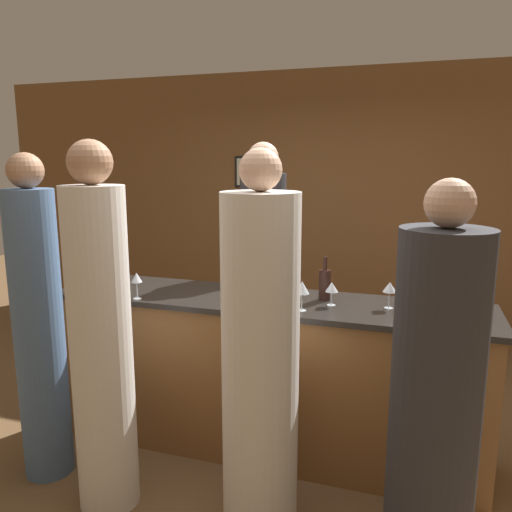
# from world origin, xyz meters

# --- Properties ---
(ground_plane) EXTENTS (14.00, 14.00, 0.00)m
(ground_plane) POSITION_xyz_m (0.00, 0.00, 0.00)
(ground_plane) COLOR brown
(back_wall) EXTENTS (8.00, 0.08, 2.80)m
(back_wall) POSITION_xyz_m (-0.00, 2.39, 1.40)
(back_wall) COLOR brown
(back_wall) RESTS_ON ground_plane
(bar_counter) EXTENTS (2.76, 0.62, 1.02)m
(bar_counter) POSITION_xyz_m (0.00, 0.00, 0.51)
(bar_counter) COLOR brown
(bar_counter) RESTS_ON ground_plane
(bartender) EXTENTS (0.35, 0.35, 2.01)m
(bartender) POSITION_xyz_m (-0.23, 0.70, 0.94)
(bartender) COLOR #2D2D33
(bartender) RESTS_ON ground_plane
(guest_0) EXTENTS (0.38, 0.38, 1.81)m
(guest_0) POSITION_xyz_m (1.00, -0.79, 0.84)
(guest_0) COLOR #2D2D33
(guest_0) RESTS_ON ground_plane
(guest_1) EXTENTS (0.28, 0.28, 1.92)m
(guest_1) POSITION_xyz_m (-1.18, -0.65, 0.91)
(guest_1) COLOR #4C6B93
(guest_1) RESTS_ON ground_plane
(guest_2) EXTENTS (0.32, 0.32, 1.98)m
(guest_2) POSITION_xyz_m (-0.66, -0.78, 0.93)
(guest_2) COLOR silver
(guest_2) RESTS_ON ground_plane
(guest_3) EXTENTS (0.39, 0.39, 1.94)m
(guest_3) POSITION_xyz_m (0.18, -0.66, 0.90)
(guest_3) COLOR silver
(guest_3) RESTS_ON ground_plane
(wine_bottle_0) EXTENTS (0.08, 0.08, 0.30)m
(wine_bottle_0) POSITION_xyz_m (0.98, -0.17, 1.14)
(wine_bottle_0) COLOR black
(wine_bottle_0) RESTS_ON bar_counter
(wine_bottle_1) EXTENTS (0.07, 0.07, 0.28)m
(wine_bottle_1) POSITION_xyz_m (0.36, 0.09, 1.12)
(wine_bottle_1) COLOR black
(wine_bottle_1) RESTS_ON bar_counter
(ice_bucket) EXTENTS (0.16, 0.16, 0.16)m
(ice_bucket) POSITION_xyz_m (1.04, 0.09, 1.10)
(ice_bucket) COLOR #9E9993
(ice_bucket) RESTS_ON bar_counter
(wine_glass_0) EXTENTS (0.07, 0.07, 0.15)m
(wine_glass_0) POSITION_xyz_m (-1.27, -0.23, 1.13)
(wine_glass_0) COLOR silver
(wine_glass_0) RESTS_ON bar_counter
(wine_glass_1) EXTENTS (0.08, 0.08, 0.16)m
(wine_glass_1) POSITION_xyz_m (0.75, 0.02, 1.15)
(wine_glass_1) COLOR silver
(wine_glass_1) RESTS_ON bar_counter
(wine_glass_2) EXTENTS (0.08, 0.08, 0.18)m
(wine_glass_2) POSITION_xyz_m (0.28, -0.19, 1.16)
(wine_glass_2) COLOR silver
(wine_glass_2) RESTS_ON bar_counter
(wine_glass_3) EXTENTS (0.06, 0.06, 0.17)m
(wine_glass_3) POSITION_xyz_m (-1.08, -0.06, 1.15)
(wine_glass_3) COLOR silver
(wine_glass_3) RESTS_ON bar_counter
(wine_glass_4) EXTENTS (0.07, 0.07, 0.17)m
(wine_glass_4) POSITION_xyz_m (-1.20, -0.09, 1.15)
(wine_glass_4) COLOR silver
(wine_glass_4) RESTS_ON bar_counter
(wine_glass_5) EXTENTS (0.07, 0.07, 0.17)m
(wine_glass_5) POSITION_xyz_m (-0.76, -0.26, 1.15)
(wine_glass_5) COLOR silver
(wine_glass_5) RESTS_ON bar_counter
(wine_glass_6) EXTENTS (0.08, 0.08, 0.14)m
(wine_glass_6) POSITION_xyz_m (0.42, -0.02, 1.13)
(wine_glass_6) COLOR silver
(wine_glass_6) RESTS_ON bar_counter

